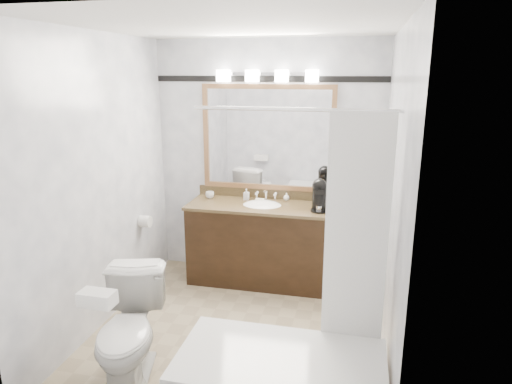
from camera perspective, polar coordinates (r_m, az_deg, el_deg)
room at (r=3.62m, az=-2.56°, el=0.01°), size 2.42×2.62×2.52m
vanity at (r=4.81m, az=0.76°, el=-6.25°), size 1.53×0.58×0.97m
mirror at (r=4.80m, az=1.47°, el=6.77°), size 1.40×0.04×1.10m
vanity_light_bar at (r=4.69m, az=1.38°, el=14.35°), size 1.02×0.14×0.12m
accent_stripe at (r=4.76m, az=1.54°, el=13.95°), size 2.40×0.01×0.06m
bathtub at (r=3.14m, az=3.54°, el=-22.33°), size 1.30×0.75×1.96m
tp_roll at (r=4.77m, az=-13.68°, el=-3.59°), size 0.11×0.12×0.12m
toilet at (r=3.49m, az=-15.56°, el=-16.47°), size 0.62×0.86×0.79m
tissue_box at (r=3.03m, az=-19.23°, el=-12.44°), size 0.22×0.12×0.09m
coffee_maker at (r=4.50m, az=7.91°, el=-0.26°), size 0.16×0.21×0.32m
cup_left at (r=4.93m, az=-5.79°, el=-0.37°), size 0.12×0.12×0.07m
soap_bottle_a at (r=4.85m, az=-1.21°, el=-0.28°), size 0.06×0.06×0.12m
soap_bottle_b at (r=4.83m, az=3.83°, el=-0.60°), size 0.08×0.08×0.08m
soap_bar at (r=4.80m, az=0.48°, el=-1.00°), size 0.09×0.06×0.03m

